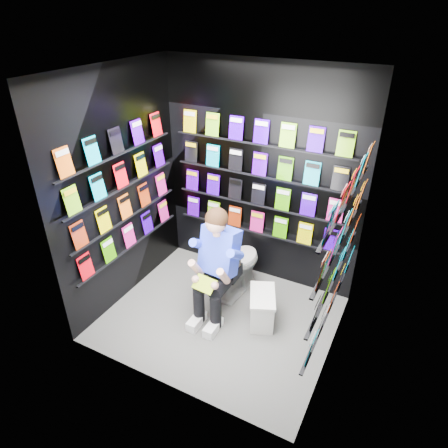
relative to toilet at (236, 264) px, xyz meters
The scene contains 14 objects.
floor 0.66m from the toilet, 82.32° to the right, with size 2.40×2.40×0.00m, color #585856.
ceiling 2.30m from the toilet, 82.32° to the right, with size 2.40×2.40×0.00m, color white.
wall_back 1.04m from the toilet, 81.03° to the left, with size 2.40×0.04×2.60m, color black.
wall_front 1.80m from the toilet, 87.30° to the right, with size 2.40×0.04×2.60m, color black.
wall_left 1.56m from the toilet, 154.43° to the right, with size 0.04×2.00×2.60m, color black.
wall_right 1.67m from the toilet, 22.97° to the right, with size 0.04×2.00×2.60m, color black.
comics_back 1.03m from the toilet, 80.42° to the left, with size 2.10×0.06×1.37m, color red, non-canonical shape.
comics_left 1.54m from the toilet, 153.83° to the right, with size 0.06×1.70×1.37m, color red, non-canonical shape.
comics_right 1.65m from the toilet, 23.46° to the right, with size 0.06×1.70×1.37m, color red, non-canonical shape.
toilet is the anchor object (origin of this frame).
longbox 0.65m from the toilet, 35.93° to the right, with size 0.24×0.44×0.33m, color silver.
longbox_lid 0.61m from the toilet, 35.93° to the right, with size 0.26×0.46×0.03m, color silver.
reader 0.56m from the toilet, 90.00° to the right, with size 0.53×0.78×1.43m, color blue, non-canonical shape.
held_comic 0.76m from the toilet, 90.00° to the right, with size 0.24×0.01×0.16m, color #1F9E19.
Camera 1 is at (1.59, -2.96, 3.10)m, focal length 32.00 mm.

